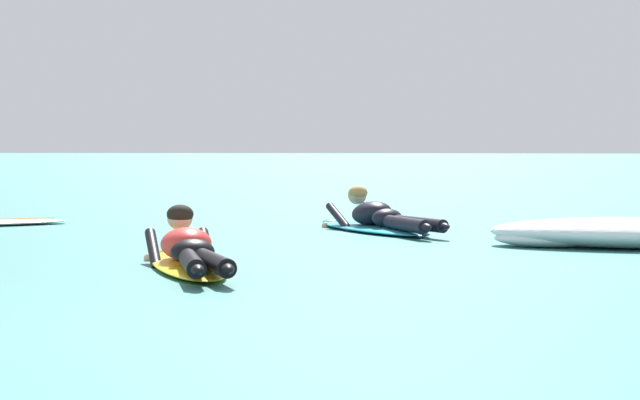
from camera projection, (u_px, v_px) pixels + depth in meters
name	position (u px, v px, depth m)	size (l,w,h in m)	color
ground_plane	(175.00, 220.00, 16.47)	(120.00, 120.00, 0.00)	#387A75
surfer_near	(189.00, 254.00, 10.29)	(1.19, 2.68, 0.54)	yellow
surfer_far	(378.00, 220.00, 14.38)	(1.63, 2.51, 0.55)	#2DB2D1
whitewater_mid_left	(635.00, 234.00, 12.37)	(2.86, 1.51, 0.29)	white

